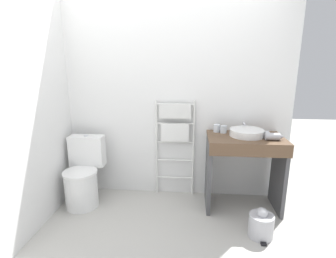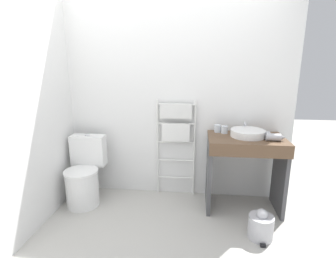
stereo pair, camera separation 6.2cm
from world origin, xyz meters
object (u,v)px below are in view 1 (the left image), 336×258
Objects in this scene: towel_radiator at (175,130)px; trash_bin at (261,225)px; hair_dryer at (273,136)px; cup_near_wall at (217,128)px; toilet at (83,177)px; cup_near_edge at (224,129)px; sink_basin at (247,132)px.

towel_radiator reaches higher than trash_bin.
cup_near_wall is at bearing 154.23° from hair_dryer.
toilet reaches higher than trash_bin.
cup_near_edge reaches higher than hair_dryer.
cup_near_edge is 0.43× the size of hair_dryer.
towel_radiator is 1.09m from hair_dryer.
sink_basin reaches higher than trash_bin.
cup_near_wall reaches higher than sink_basin.
trash_bin is at bearing -64.81° from cup_near_edge.
cup_near_edge is at bearing -26.32° from cup_near_wall.
trash_bin is (0.88, -0.76, -0.72)m from towel_radiator.
sink_basin is at bearing 97.82° from trash_bin.
towel_radiator is at bearing 173.34° from cup_near_wall.
sink_basin is 0.26m from cup_near_edge.
cup_near_edge is at bearing 155.39° from sink_basin.
towel_radiator is 0.83m from sink_basin.
cup_near_wall is 1.03× the size of cup_near_edge.
towel_radiator is 13.92× the size of cup_near_wall.
trash_bin is at bearing -13.34° from toilet.
cup_near_wall is 0.29× the size of trash_bin.
cup_near_edge is 0.53m from hair_dryer.
towel_radiator reaches higher than toilet.
towel_radiator is 6.18× the size of hair_dryer.
towel_radiator is 0.57m from cup_near_edge.
sink_basin is 0.27m from hair_dryer.
toilet is at bearing -176.77° from sink_basin.
cup_near_wall is 0.44× the size of hair_dryer.
toilet is 2.62× the size of trash_bin.
cup_near_wall is (-0.31, 0.15, 0.00)m from sink_basin.
cup_near_edge is (0.07, -0.04, -0.00)m from cup_near_wall.
hair_dryer is (2.09, -0.02, 0.55)m from toilet.
trash_bin is (0.32, -0.67, -0.76)m from cup_near_edge.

